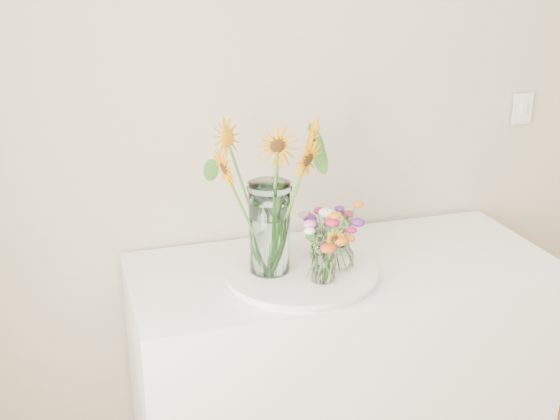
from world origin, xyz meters
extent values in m
cube|color=white|center=(-0.46, 1.93, 0.45)|extent=(1.40, 0.60, 0.90)
cylinder|color=white|center=(-0.63, 1.86, 0.91)|extent=(0.46, 0.46, 0.02)
cylinder|color=silver|center=(-0.72, 1.89, 1.07)|extent=(0.13, 0.13, 0.29)
cylinder|color=white|center=(-0.59, 1.77, 0.98)|extent=(0.07, 0.07, 0.12)
cylinder|color=white|center=(-0.54, 1.94, 0.98)|extent=(0.06, 0.06, 0.10)
camera|label=1|loc=(-1.28, -0.02, 1.88)|focal=45.00mm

